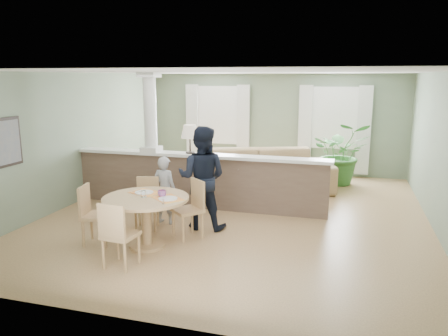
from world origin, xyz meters
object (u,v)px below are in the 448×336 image
(sofa, at_px, (259,171))
(chair_side, at_px, (92,212))
(chair_far_boy, at_px, (147,200))
(child_person, at_px, (165,190))
(houseplant, at_px, (341,153))
(dining_table, at_px, (147,207))
(man_person, at_px, (202,178))
(chair_far_man, at_px, (192,206))
(chair_near, at_px, (117,232))

(sofa, xyz_separation_m, chair_side, (-1.89, -3.91, 0.04))
(chair_far_boy, relative_size, child_person, 0.73)
(houseplant, height_order, child_person, houseplant)
(dining_table, distance_m, man_person, 1.23)
(houseplant, height_order, dining_table, houseplant)
(chair_far_man, bearing_deg, chair_near, -69.08)
(dining_table, bearing_deg, man_person, 63.51)
(sofa, relative_size, chair_side, 3.47)
(chair_far_man, relative_size, man_person, 0.53)
(chair_side, bearing_deg, chair_far_man, -74.38)
(man_person, bearing_deg, houseplant, -121.72)
(houseplant, bearing_deg, chair_far_boy, -126.73)
(sofa, distance_m, man_person, 2.79)
(sofa, xyz_separation_m, dining_table, (-1.00, -3.79, 0.16))
(sofa, xyz_separation_m, chair_near, (-1.04, -4.64, 0.05))
(chair_far_man, bearing_deg, chair_side, -111.30)
(houseplant, xyz_separation_m, chair_far_man, (-2.27, -4.46, -0.24))
(houseplant, height_order, chair_side, houseplant)
(sofa, bearing_deg, chair_near, -122.54)
(dining_table, distance_m, chair_far_boy, 0.91)
(houseplant, xyz_separation_m, chair_far_boy, (-3.17, -4.25, -0.28))
(dining_table, distance_m, child_person, 1.14)
(houseplant, bearing_deg, sofa, -144.60)
(dining_table, height_order, man_person, man_person)
(chair_near, xyz_separation_m, child_person, (-0.16, 1.97, 0.09))
(houseplant, relative_size, chair_far_man, 1.60)
(chair_far_boy, xyz_separation_m, chair_side, (-0.50, -0.93, 0.03))
(chair_far_man, distance_m, child_person, 0.88)
(chair_side, bearing_deg, dining_table, -93.84)
(chair_side, xyz_separation_m, child_person, (0.70, 1.24, 0.09))
(dining_table, relative_size, chair_far_man, 1.38)
(houseplant, bearing_deg, dining_table, -118.82)
(dining_table, xyz_separation_m, child_person, (-0.19, 1.12, -0.02))
(houseplant, xyz_separation_m, dining_table, (-2.78, -5.06, -0.13))
(man_person, bearing_deg, chair_far_boy, 13.93)
(sofa, height_order, houseplant, houseplant)
(chair_near, bearing_deg, chair_far_boy, -73.24)
(sofa, distance_m, chair_far_man, 3.23)
(sofa, bearing_deg, chair_far_boy, -134.95)
(child_person, bearing_deg, dining_table, 107.13)
(sofa, relative_size, chair_far_boy, 3.68)
(houseplant, xyz_separation_m, chair_side, (-3.67, -5.18, -0.25))
(chair_far_boy, relative_size, chair_side, 0.94)
(sofa, height_order, man_person, man_person)
(man_person, bearing_deg, chair_side, 37.68)
(man_person, bearing_deg, dining_table, 61.23)
(sofa, height_order, child_person, child_person)
(dining_table, distance_m, chair_side, 0.91)
(chair_far_boy, xyz_separation_m, chair_near, (0.36, -1.66, 0.03))
(chair_far_boy, bearing_deg, sofa, 49.11)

